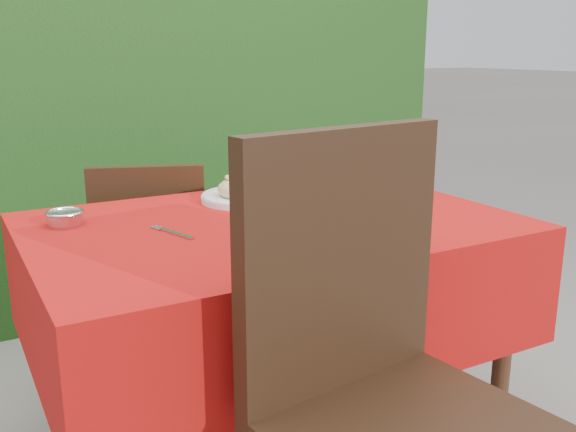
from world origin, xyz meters
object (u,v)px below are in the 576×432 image
fork (176,233)px  wine_glass (350,148)px  chair_near (380,371)px  pizza_plate (323,219)px  pasta_plate (244,192)px  chair_far (152,262)px  water_glass (395,179)px  steel_ramekin (65,219)px

fork → wine_glass: bearing=1.0°
chair_near → fork: (-0.19, 0.59, 0.15)m
pizza_plate → pasta_plate: (-0.04, 0.38, -0.00)m
chair_far → water_glass: water_glass is taller
chair_near → fork: chair_near is taller
wine_glass → fork: (-0.66, -0.22, -0.13)m
chair_near → wine_glass: chair_near is taller
pizza_plate → fork: pizza_plate is taller
fork → steel_ramekin: size_ratio=1.97×
wine_glass → pasta_plate: bearing=176.2°
water_glass → wine_glass: 0.18m
chair_far → pizza_plate: chair_far is taller
chair_far → fork: chair_far is taller
pasta_plate → wine_glass: bearing=-3.8°
chair_far → fork: size_ratio=4.75×
chair_near → fork: 0.64m
steel_ramekin → chair_near: bearing=-63.4°
pasta_plate → water_glass: size_ratio=2.35×
pizza_plate → fork: (-0.34, 0.13, -0.02)m
chair_far → steel_ramekin: size_ratio=9.35×
fork → water_glass: bearing=-9.8°
water_glass → steel_ramekin: (-0.98, 0.13, -0.03)m
chair_near → steel_ramekin: (-0.41, 0.82, 0.16)m
wine_glass → chair_near: bearing=-120.5°
chair_far → pasta_plate: 0.52m
chair_far → steel_ramekin: 0.60m
pizza_plate → water_glass: bearing=29.6°
chair_far → wine_glass: 0.79m
chair_near → chair_far: size_ratio=1.27×
water_glass → steel_ramekin: bearing=172.7°
water_glass → wine_glass: size_ratio=0.56×
wine_glass → fork: wine_glass is taller
pasta_plate → steel_ramekin: 0.52m
steel_ramekin → water_glass: bearing=-7.3°
water_glass → steel_ramekin: size_ratio=1.24×
pasta_plate → fork: bearing=-140.8°
pasta_plate → water_glass: bearing=-17.6°
chair_near → pasta_plate: (0.11, 0.83, 0.17)m
chair_far → fork: bearing=99.1°
pasta_plate → wine_glass: (0.36, -0.02, 0.11)m
pizza_plate → pasta_plate: size_ratio=1.28×
chair_far → wine_glass: size_ratio=4.22×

